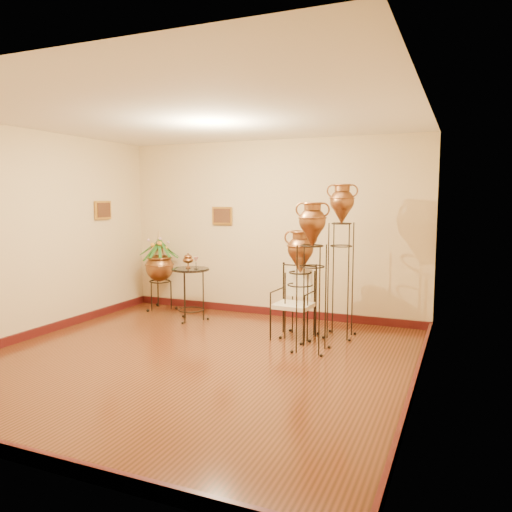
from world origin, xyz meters
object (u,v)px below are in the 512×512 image
at_px(planter_urn, 160,264).
at_px(side_table, 191,293).
at_px(amphora_tall, 341,259).
at_px(armchair, 293,302).
at_px(amphora_mid, 312,276).

bearing_deg(planter_urn, side_table, -28.87).
relative_size(amphora_tall, armchair, 2.13).
bearing_deg(planter_urn, armchair, -17.28).
distance_m(amphora_mid, armchair, 0.73).
xyz_separation_m(amphora_tall, planter_urn, (-3.24, 0.50, -0.29)).
height_order(amphora_tall, side_table, amphora_tall).
height_order(amphora_tall, amphora_mid, amphora_tall).
bearing_deg(amphora_tall, side_table, 179.77).
relative_size(amphora_mid, planter_urn, 1.34).
distance_m(amphora_mid, planter_urn, 3.32).
bearing_deg(amphora_tall, planter_urn, 171.18).
bearing_deg(amphora_mid, armchair, 130.69).
xyz_separation_m(armchair, side_table, (-1.79, 0.34, -0.07)).
bearing_deg(armchair, amphora_mid, -46.15).
xyz_separation_m(planter_urn, armchair, (2.68, -0.83, -0.28)).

